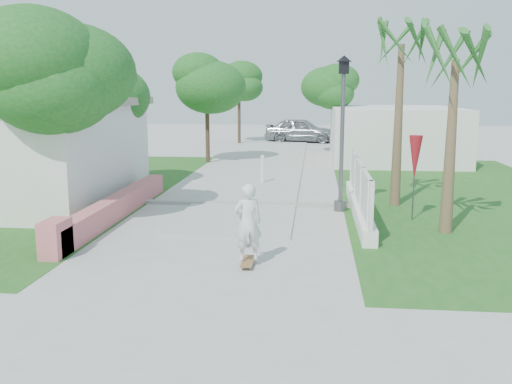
# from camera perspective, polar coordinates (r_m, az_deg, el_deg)

# --- Properties ---
(ground) EXTENTS (90.00, 90.00, 0.00)m
(ground) POSITION_cam_1_polar(r_m,az_deg,el_deg) (11.72, -4.88, -7.25)
(ground) COLOR #B7B7B2
(ground) RESTS_ON ground
(path_strip) EXTENTS (3.20, 36.00, 0.06)m
(path_strip) POSITION_cam_1_polar(r_m,az_deg,el_deg) (31.24, 1.97, 3.90)
(path_strip) COLOR #B7B7B2
(path_strip) RESTS_ON ground
(curb) EXTENTS (6.50, 0.25, 0.10)m
(curb) POSITION_cam_1_polar(r_m,az_deg,el_deg) (17.45, -1.22, -1.17)
(curb) COLOR #999993
(curb) RESTS_ON ground
(grass_left) EXTENTS (8.00, 20.00, 0.01)m
(grass_left) POSITION_cam_1_polar(r_m,az_deg,el_deg) (21.35, -19.51, 0.23)
(grass_left) COLOR #20591C
(grass_left) RESTS_ON ground
(grass_right) EXTENTS (8.00, 20.00, 0.01)m
(grass_right) POSITION_cam_1_polar(r_m,az_deg,el_deg) (19.90, 19.97, -0.50)
(grass_right) COLOR #20591C
(grass_right) RESTS_ON ground
(pink_wall) EXTENTS (0.45, 8.20, 0.80)m
(pink_wall) POSITION_cam_1_polar(r_m,az_deg,el_deg) (15.84, -14.28, -1.72)
(pink_wall) COLOR #CF6A6C
(pink_wall) RESTS_ON ground
(lattice_fence) EXTENTS (0.35, 7.00, 1.50)m
(lattice_fence) POSITION_cam_1_polar(r_m,az_deg,el_deg) (16.30, 10.28, -0.39)
(lattice_fence) COLOR white
(lattice_fence) RESTS_ON ground
(building_right) EXTENTS (6.00, 8.00, 2.60)m
(building_right) POSITION_cam_1_polar(r_m,az_deg,el_deg) (29.31, 13.55, 5.69)
(building_right) COLOR silver
(building_right) RESTS_ON ground
(street_lamp) EXTENTS (0.44, 0.44, 4.44)m
(street_lamp) POSITION_cam_1_polar(r_m,az_deg,el_deg) (16.52, 8.62, 6.38)
(street_lamp) COLOR #59595E
(street_lamp) RESTS_ON ground
(bollard) EXTENTS (0.14, 0.14, 1.09)m
(bollard) POSITION_cam_1_polar(r_m,az_deg,el_deg) (21.26, 0.65, 2.37)
(bollard) COLOR white
(bollard) RESTS_ON ground
(patio_umbrella) EXTENTS (0.36, 0.36, 2.30)m
(patio_umbrella) POSITION_cam_1_polar(r_m,az_deg,el_deg) (15.81, 15.62, 3.25)
(patio_umbrella) COLOR #59595E
(patio_umbrella) RESTS_ON ground
(tree_left_near) EXTENTS (3.60, 3.60, 5.28)m
(tree_left_near) POSITION_cam_1_polar(r_m,az_deg,el_deg) (15.44, -19.81, 10.81)
(tree_left_near) COLOR #4C3826
(tree_left_near) RESTS_ON ground
(tree_left_mid) EXTENTS (3.20, 3.20, 4.85)m
(tree_left_mid) POSITION_cam_1_polar(r_m,az_deg,el_deg) (20.89, -15.70, 9.86)
(tree_left_mid) COLOR #4C3826
(tree_left_mid) RESTS_ON ground
(tree_path_left) EXTENTS (3.40, 3.40, 5.23)m
(tree_path_left) POSITION_cam_1_polar(r_m,az_deg,el_deg) (27.43, -4.92, 10.91)
(tree_path_left) COLOR #4C3826
(tree_path_left) RESTS_ON ground
(tree_path_right) EXTENTS (3.00, 3.00, 4.79)m
(tree_path_right) POSITION_cam_1_polar(r_m,az_deg,el_deg) (30.97, 8.05, 10.18)
(tree_path_right) COLOR #4C3826
(tree_path_right) RESTS_ON ground
(tree_path_far) EXTENTS (3.20, 3.20, 5.17)m
(tree_path_far) POSITION_cam_1_polar(r_m,az_deg,el_deg) (37.28, -1.69, 10.78)
(tree_path_far) COLOR #4C3826
(tree_path_far) RESTS_ON ground
(palm_far) EXTENTS (1.80, 1.80, 5.30)m
(palm_far) POSITION_cam_1_polar(r_m,az_deg,el_deg) (17.67, 14.32, 13.12)
(palm_far) COLOR brown
(palm_far) RESTS_ON ground
(palm_near) EXTENTS (1.80, 1.80, 4.70)m
(palm_near) POSITION_cam_1_polar(r_m,az_deg,el_deg) (14.55, 19.30, 11.43)
(palm_near) COLOR brown
(palm_near) RESTS_ON ground
(skateboarder) EXTENTS (0.67, 2.01, 1.68)m
(skateboarder) POSITION_cam_1_polar(r_m,az_deg,el_deg) (11.59, -0.93, -3.10)
(skateboarder) COLOR olive
(skateboarder) RESTS_ON ground
(dog) EXTENTS (0.33, 0.60, 0.41)m
(dog) POSITION_cam_1_polar(r_m,az_deg,el_deg) (12.93, -0.77, -4.48)
(dog) COLOR silver
(dog) RESTS_ON ground
(parked_car) EXTENTS (4.87, 2.39, 1.60)m
(parked_car) POSITION_cam_1_polar(r_m,az_deg,el_deg) (38.10, 4.52, 6.20)
(parked_car) COLOR #B3B6BC
(parked_car) RESTS_ON ground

